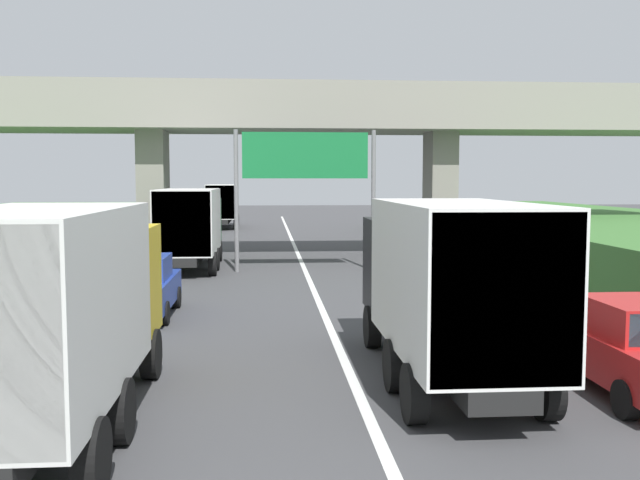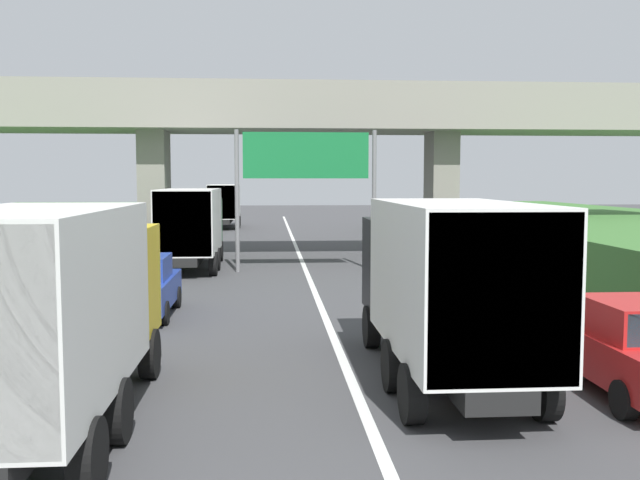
# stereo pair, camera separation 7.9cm
# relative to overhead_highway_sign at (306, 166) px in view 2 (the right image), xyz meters

# --- Properties ---
(lane_centre_stripe) EXTENTS (0.20, 88.36, 0.01)m
(lane_centre_stripe) POSITION_rel_overhead_highway_sign_xyz_m (0.00, -0.40, -4.39)
(lane_centre_stripe) COLOR white
(lane_centre_stripe) RESTS_ON ground
(overpass_bridge) EXTENTS (40.00, 4.80, 8.38)m
(overpass_bridge) POSITION_rel_overhead_highway_sign_xyz_m (0.00, 5.65, 2.00)
(overpass_bridge) COLOR gray
(overpass_bridge) RESTS_ON ground
(overhead_highway_sign) EXTENTS (5.88, 0.18, 5.88)m
(overhead_highway_sign) POSITION_rel_overhead_highway_sign_xyz_m (0.00, 0.00, 0.00)
(overhead_highway_sign) COLOR slate
(overhead_highway_sign) RESTS_ON ground
(truck_yellow) EXTENTS (2.44, 7.30, 3.44)m
(truck_yellow) POSITION_rel_overhead_highway_sign_xyz_m (-4.84, -18.50, -2.46)
(truck_yellow) COLOR black
(truck_yellow) RESTS_ON ground
(truck_silver) EXTENTS (2.44, 7.30, 3.44)m
(truck_silver) POSITION_rel_overhead_highway_sign_xyz_m (-5.01, 27.06, -2.46)
(truck_silver) COLOR black
(truck_silver) RESTS_ON ground
(truck_black) EXTENTS (2.44, 7.30, 3.44)m
(truck_black) POSITION_rel_overhead_highway_sign_xyz_m (1.74, -16.30, -2.46)
(truck_black) COLOR black
(truck_black) RESTS_ON ground
(truck_green) EXTENTS (2.44, 7.30, 3.44)m
(truck_green) POSITION_rel_overhead_highway_sign_xyz_m (-4.84, 1.18, -2.46)
(truck_green) COLOR black
(truck_green) RESTS_ON ground
(car_red) EXTENTS (1.86, 4.10, 1.72)m
(car_red) POSITION_rel_overhead_highway_sign_xyz_m (4.93, -17.41, -3.54)
(car_red) COLOR red
(car_red) RESTS_ON ground
(car_blue) EXTENTS (1.86, 4.10, 1.72)m
(car_blue) POSITION_rel_overhead_highway_sign_xyz_m (-5.15, -9.42, -3.54)
(car_blue) COLOR #233D9E
(car_blue) RESTS_ON ground
(construction_barrel_1) EXTENTS (0.57, 0.57, 0.90)m
(construction_barrel_1) POSITION_rel_overhead_highway_sign_xyz_m (6.49, -12.64, -3.93)
(construction_barrel_1) COLOR orange
(construction_barrel_1) RESTS_ON ground
(construction_barrel_2) EXTENTS (0.57, 0.57, 0.90)m
(construction_barrel_2) POSITION_rel_overhead_highway_sign_xyz_m (6.48, -7.72, -3.93)
(construction_barrel_2) COLOR orange
(construction_barrel_2) RESTS_ON ground
(construction_barrel_3) EXTENTS (0.57, 0.57, 0.90)m
(construction_barrel_3) POSITION_rel_overhead_highway_sign_xyz_m (6.64, -2.79, -3.93)
(construction_barrel_3) COLOR orange
(construction_barrel_3) RESTS_ON ground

